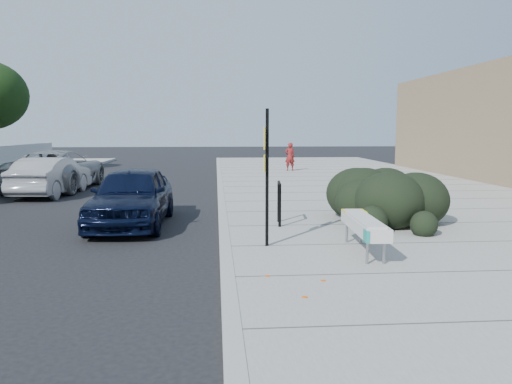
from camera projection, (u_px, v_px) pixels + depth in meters
ground at (225, 254)px, 9.54m from camera, size 120.00×120.00×0.00m
sidewalk_near at (409, 207)px, 14.92m from camera, size 11.20×50.00×0.15m
curb_near at (222, 209)px, 14.47m from camera, size 0.22×50.00×0.17m
bench at (364, 225)px, 9.00m from camera, size 0.55×2.12×0.64m
bike_rack at (279, 199)px, 11.68m from camera, size 0.12×0.69×1.01m
sign_post at (266, 169)px, 9.40m from camera, size 0.11×0.30×2.61m
hedge at (386, 191)px, 12.22m from camera, size 1.99×3.88×1.44m
sedan_navy at (132, 196)px, 12.33m from camera, size 1.83×4.36×1.47m
wagon_silver at (51, 176)px, 17.97m from camera, size 1.87×4.31×1.38m
suv_silver at (57, 170)px, 19.78m from camera, size 2.87×5.74×1.56m
pedestrian at (290, 157)px, 26.88m from camera, size 0.59×0.42×1.52m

